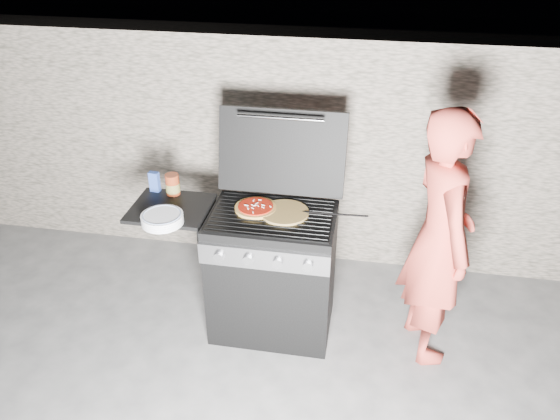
% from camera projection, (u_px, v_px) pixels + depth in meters
% --- Properties ---
extents(ground, '(50.00, 50.00, 0.00)m').
position_uv_depth(ground, '(273.00, 324.00, 3.88)').
color(ground, '#4A4A4A').
extents(stone_wall, '(8.00, 0.35, 1.80)m').
position_uv_depth(stone_wall, '(297.00, 148.00, 4.31)').
color(stone_wall, '#A39282').
rests_on(stone_wall, ground).
extents(gas_grill, '(1.34, 0.79, 0.91)m').
position_uv_depth(gas_grill, '(236.00, 269.00, 3.69)').
color(gas_grill, black).
rests_on(gas_grill, ground).
extents(pizza_topped, '(0.30, 0.30, 0.03)m').
position_uv_depth(pizza_topped, '(256.00, 207.00, 3.47)').
color(pizza_topped, tan).
rests_on(pizza_topped, gas_grill).
extents(pizza_plain, '(0.32, 0.32, 0.02)m').
position_uv_depth(pizza_plain, '(285.00, 212.00, 3.43)').
color(pizza_plain, '#D6AE59').
rests_on(pizza_plain, gas_grill).
extents(sauce_jar, '(0.10, 0.10, 0.14)m').
position_uv_depth(sauce_jar, '(173.00, 184.00, 3.63)').
color(sauce_jar, maroon).
rests_on(sauce_jar, gas_grill).
extents(blue_carton, '(0.07, 0.04, 0.14)m').
position_uv_depth(blue_carton, '(155.00, 182.00, 3.66)').
color(blue_carton, '#2C49A1').
rests_on(blue_carton, gas_grill).
extents(plate_stack, '(0.34, 0.34, 0.06)m').
position_uv_depth(plate_stack, '(162.00, 219.00, 3.33)').
color(plate_stack, white).
rests_on(plate_stack, gas_grill).
extents(person, '(0.56, 0.70, 1.69)m').
position_uv_depth(person, '(439.00, 239.00, 3.30)').
color(person, '#CF4537').
rests_on(person, ground).
extents(tongs, '(0.45, 0.12, 0.09)m').
position_uv_depth(tongs, '(332.00, 214.00, 3.34)').
color(tongs, black).
rests_on(tongs, gas_grill).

